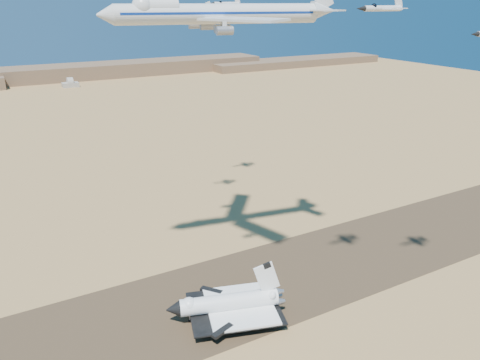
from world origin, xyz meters
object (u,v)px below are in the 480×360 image
crew_a (256,315)px  shuttle (228,304)px  chase_jet_a (382,8)px  crew_c (259,327)px  carrier_747 (213,14)px  crew_b (267,322)px  chase_jet_c (196,8)px  chase_jet_d (226,3)px

crew_a → shuttle: bearing=65.0°
chase_jet_a → shuttle: bearing=151.5°
crew_c → chase_jet_a: chase_jet_a is taller
shuttle → carrier_747: size_ratio=0.52×
crew_a → crew_b: 5.11m
chase_jet_a → crew_a: bearing=151.7°
crew_c → chase_jet_a: (29.75, -9.54, 95.44)m
crew_a → chase_jet_a: chase_jet_a is taller
shuttle → crew_a: shuttle is taller
chase_jet_c → shuttle: bearing=-96.9°
crew_a → chase_jet_d: (38.61, 93.72, 96.16)m
shuttle → crew_b: 13.92m
crew_a → crew_c: crew_c is taller
chase_jet_d → chase_jet_a: bearing=-91.3°
crew_a → chase_jet_c: 120.40m
crew_a → chase_jet_d: 139.71m
shuttle → crew_b: shuttle is taller
shuttle → chase_jet_a: 99.78m
crew_c → crew_b: bearing=-111.1°
carrier_747 → chase_jet_a: size_ratio=4.86×
shuttle → chase_jet_a: chase_jet_a is taller
chase_jet_a → chase_jet_c: size_ratio=1.14×
shuttle → carrier_747: bearing=88.2°
carrier_747 → crew_c: size_ratio=44.14×
crew_b → chase_jet_d: size_ratio=0.11×
carrier_747 → chase_jet_c: carrier_747 is taller
chase_jet_c → chase_jet_d: 31.59m
crew_b → chase_jet_a: 99.53m
chase_jet_d → chase_jet_c: bearing=-135.0°
carrier_747 → crew_b: 99.05m
chase_jet_d → crew_a: bearing=-107.9°
crew_a → crew_c: 5.92m
carrier_747 → crew_c: bearing=-83.3°
crew_c → chase_jet_a: bearing=-137.9°
crew_c → crew_a: bearing=-51.9°
carrier_747 → crew_c: carrier_747 is taller
crew_b → chase_jet_a: (26.28, -10.09, 95.47)m
crew_c → shuttle: bearing=-0.2°
chase_jet_c → chase_jet_d: size_ratio=0.88×
chase_jet_c → chase_jet_d: bearing=51.7°
chase_jet_a → chase_jet_d: chase_jet_d is taller
crew_a → crew_c: size_ratio=0.96×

